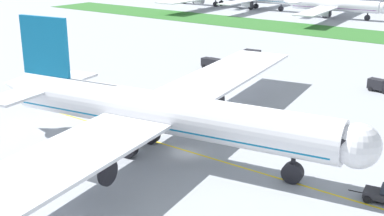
{
  "coord_description": "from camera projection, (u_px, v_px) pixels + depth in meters",
  "views": [
    {
      "loc": [
        41.76,
        -53.05,
        28.76
      ],
      "look_at": [
        -4.53,
        7.8,
        3.98
      ],
      "focal_mm": 47.64,
      "sensor_mm": 36.0,
      "label": 1
    }
  ],
  "objects": [
    {
      "name": "ground_crew_wingwalker_port",
      "position": [
        66.0,
        142.0,
        74.83
      ],
      "size": [
        0.43,
        0.51,
        1.63
      ],
      "color": "black",
      "rests_on": "ground"
    },
    {
      "name": "service_truck_catering_van",
      "position": [
        250.0,
        55.0,
        130.1
      ],
      "size": [
        5.67,
        2.86,
        2.95
      ],
      "color": "black",
      "rests_on": "ground"
    },
    {
      "name": "service_truck_baggage_loader",
      "position": [
        213.0,
        63.0,
        122.2
      ],
      "size": [
        6.22,
        2.76,
        2.46
      ],
      "color": "black",
      "rests_on": "ground"
    },
    {
      "name": "airliner_foreground",
      "position": [
        157.0,
        113.0,
        71.11
      ],
      "size": [
        59.23,
        95.57,
        18.35
      ],
      "color": "white",
      "rests_on": "ground"
    },
    {
      "name": "pushback_tug",
      "position": [
        383.0,
        194.0,
        59.15
      ],
      "size": [
        5.92,
        3.2,
        2.15
      ],
      "color": "#26262B",
      "rests_on": "ground"
    },
    {
      "name": "ground_plane",
      "position": [
        184.0,
        154.0,
        73.08
      ],
      "size": [
        600.0,
        600.0,
        0.0
      ],
      "primitive_type": "plane",
      "color": "#9399A0",
      "rests_on": "ground"
    },
    {
      "name": "apron_taxi_line",
      "position": [
        188.0,
        151.0,
        73.84
      ],
      "size": [
        280.0,
        0.36,
        0.01
      ],
      "primitive_type": "cube",
      "color": "yellow",
      "rests_on": "ground"
    },
    {
      "name": "service_truck_fuel_bowser",
      "position": [
        379.0,
        85.0,
        103.24
      ],
      "size": [
        4.67,
        2.86,
        2.5
      ],
      "color": "black",
      "rests_on": "ground"
    },
    {
      "name": "parked_airliner_far_right",
      "position": [
        333.0,
        5.0,
        203.97
      ],
      "size": [
        42.7,
        67.39,
        14.98
      ],
      "color": "white",
      "rests_on": "ground"
    }
  ]
}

